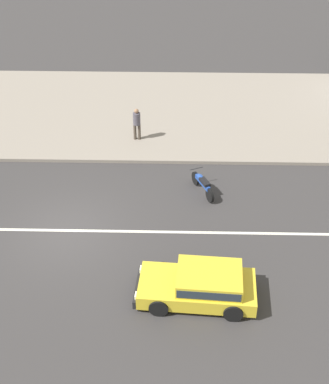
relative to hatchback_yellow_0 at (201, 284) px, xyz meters
The scene contains 6 objects.
ground_plane 5.86m from the hatchback_yellow_0, 145.96° to the left, with size 160.00×160.00×0.00m, color #383535.
lane_centre_stripe 5.86m from the hatchback_yellow_0, 145.96° to the left, with size 50.40×0.14×0.01m, color silver.
kerb_strip 13.87m from the hatchback_yellow_0, 110.39° to the left, with size 68.00×10.00×0.15m, color gray.
hatchback_yellow_0 is the anchor object (origin of this frame).
motorcycle_2 5.85m from the hatchback_yellow_0, 87.59° to the left, with size 0.94×1.77×0.80m.
pedestrian_near_clock 10.28m from the hatchback_yellow_0, 104.97° to the left, with size 0.34×0.34×1.55m.
Camera 1 is at (3.97, -15.23, 12.45)m, focal length 50.00 mm.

